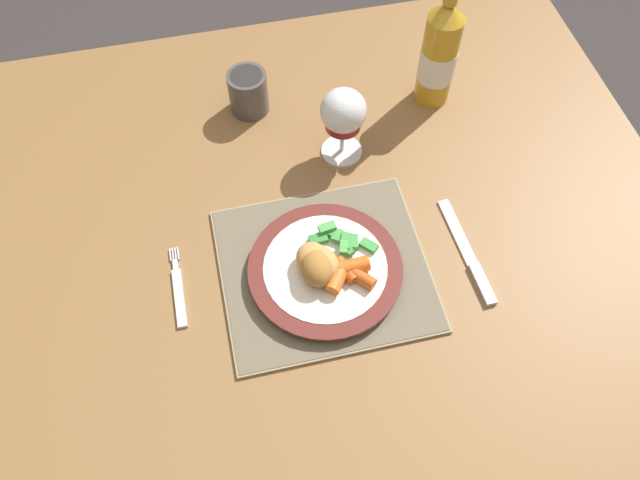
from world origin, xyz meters
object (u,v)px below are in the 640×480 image
object	(u,v)px
drinking_cup	(248,91)
table_knife	(471,260)
dining_table	(333,246)
bottle	(439,53)
fork	(179,292)
wine_glass	(343,114)
dinner_plate	(325,270)

from	to	relation	value
drinking_cup	table_knife	bearing A→B (deg)	-54.58
dining_table	bottle	bearing A→B (deg)	42.88
fork	bottle	size ratio (longest dim) A/B	0.51
dining_table	fork	world-z (taller)	fork
wine_glass	drinking_cup	xyz separation A→B (m)	(-0.14, 0.14, -0.05)
fork	table_knife	size ratio (longest dim) A/B	0.69
table_knife	bottle	size ratio (longest dim) A/B	0.73
table_knife	wine_glass	world-z (taller)	wine_glass
drinking_cup	dinner_plate	bearing A→B (deg)	-81.59
bottle	drinking_cup	world-z (taller)	bottle
dinner_plate	fork	size ratio (longest dim) A/B	1.69
fork	bottle	distance (m)	0.58
dining_table	table_knife	size ratio (longest dim) A/B	5.70
dining_table	dinner_plate	xyz separation A→B (m)	(-0.04, -0.10, 0.11)
dinner_plate	table_knife	world-z (taller)	dinner_plate
fork	table_knife	xyz separation A→B (m)	(0.44, -0.04, 0.00)
dinner_plate	fork	xyz separation A→B (m)	(-0.22, 0.02, -0.01)
dining_table	bottle	world-z (taller)	bottle
dining_table	wine_glass	size ratio (longest dim) A/B	8.20
table_knife	fork	bearing A→B (deg)	174.33
wine_glass	drinking_cup	size ratio (longest dim) A/B	1.75
dinner_plate	wine_glass	world-z (taller)	wine_glass
dinner_plate	fork	world-z (taller)	dinner_plate
dinner_plate	table_knife	xyz separation A→B (m)	(0.22, -0.02, -0.01)
table_knife	drinking_cup	world-z (taller)	drinking_cup
dinner_plate	table_knife	size ratio (longest dim) A/B	1.18
wine_glass	table_knife	bearing A→B (deg)	-60.99
bottle	drinking_cup	size ratio (longest dim) A/B	3.45
dining_table	wine_glass	bearing A→B (deg)	70.83
table_knife	drinking_cup	size ratio (longest dim) A/B	2.51
drinking_cup	dining_table	bearing A→B (deg)	-70.55
fork	wine_glass	xyz separation A→B (m)	(0.30, 0.21, 0.09)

